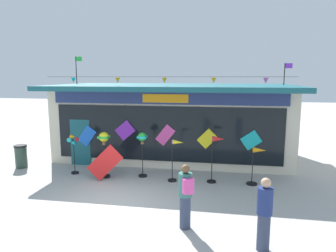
{
  "coord_description": "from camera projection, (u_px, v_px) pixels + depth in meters",
  "views": [
    {
      "loc": [
        3.2,
        -8.39,
        3.85
      ],
      "look_at": [
        1.06,
        3.83,
        1.84
      ],
      "focal_mm": 33.05,
      "sensor_mm": 36.0,
      "label": 1
    }
  ],
  "objects": [
    {
      "name": "wind_spinner_center_left",
      "position": [
        142.0,
        142.0,
        11.75
      ],
      "size": [
        0.34,
        0.34,
        1.74
      ],
      "color": "black",
      "rests_on": "ground_plane"
    },
    {
      "name": "person_near_camera",
      "position": [
        185.0,
        195.0,
        7.77
      ],
      "size": [
        0.41,
        0.48,
        1.68
      ],
      "rotation": [
        0.0,
        0.0,
        3.6
      ],
      "color": "#333D56",
      "rests_on": "ground_plane"
    },
    {
      "name": "person_mid_plaza",
      "position": [
        264.0,
        214.0,
        6.79
      ],
      "size": [
        0.34,
        0.34,
        1.68
      ],
      "rotation": [
        0.0,
        0.0,
        5.62
      ],
      "color": "#333D56",
      "rests_on": "ground_plane"
    },
    {
      "name": "wind_spinner_center_right",
      "position": [
        176.0,
        155.0,
        11.27
      ],
      "size": [
        0.59,
        0.33,
        1.57
      ],
      "color": "black",
      "rests_on": "ground_plane"
    },
    {
      "name": "wind_spinner_right",
      "position": [
        216.0,
        150.0,
        11.11
      ],
      "size": [
        0.58,
        0.32,
        1.73
      ],
      "color": "black",
      "rests_on": "ground_plane"
    },
    {
      "name": "display_kite_on_ground",
      "position": [
        105.0,
        163.0,
        11.39
      ],
      "size": [
        1.37,
        0.21,
        1.37
      ],
      "primitive_type": "cube",
      "rotation": [
        -0.14,
        0.79,
        0.0
      ],
      "color": "red",
      "rests_on": "ground_plane"
    },
    {
      "name": "kite_shop_building",
      "position": [
        174.0,
        120.0,
        14.89
      ],
      "size": [
        10.83,
        5.73,
        4.81
      ],
      "color": "beige",
      "rests_on": "ground_plane"
    },
    {
      "name": "wind_spinner_left",
      "position": [
        104.0,
        142.0,
        11.69
      ],
      "size": [
        0.39,
        0.39,
        1.76
      ],
      "color": "black",
      "rests_on": "ground_plane"
    },
    {
      "name": "wind_spinner_far_right",
      "position": [
        257.0,
        162.0,
        10.94
      ],
      "size": [
        0.63,
        0.38,
        1.37
      ],
      "color": "black",
      "rests_on": "ground_plane"
    },
    {
      "name": "ground_plane",
      "position": [
        112.0,
        205.0,
        9.32
      ],
      "size": [
        80.0,
        80.0,
        0.0
      ],
      "primitive_type": "plane",
      "color": "#ADAAA5"
    },
    {
      "name": "wind_spinner_far_left",
      "position": [
        73.0,
        146.0,
        12.14
      ],
      "size": [
        0.42,
        0.3,
        1.59
      ],
      "color": "black",
      "rests_on": "ground_plane"
    },
    {
      "name": "trash_bin",
      "position": [
        21.0,
        156.0,
        13.07
      ],
      "size": [
        0.52,
        0.52,
        0.98
      ],
      "color": "#2D4238",
      "rests_on": "ground_plane"
    }
  ]
}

